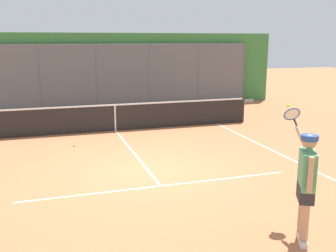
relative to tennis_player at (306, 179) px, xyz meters
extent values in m
plane|color=#B76B42|center=(1.49, -4.05, -1.06)|extent=(60.00, 60.00, 0.00)
cube|color=white|center=(1.49, -3.01, -1.05)|extent=(6.17, 0.05, 0.01)
cube|color=white|center=(-2.46, -3.53, -1.05)|extent=(0.05, 10.39, 0.01)
cube|color=white|center=(1.49, -5.87, -1.05)|extent=(0.05, 5.71, 0.01)
cylinder|color=#565B60|center=(-6.07, -13.43, 0.45)|extent=(0.07, 0.07, 3.01)
cylinder|color=#565B60|center=(-3.55, -13.43, 0.45)|extent=(0.07, 0.07, 3.01)
cylinder|color=#565B60|center=(-1.03, -13.43, 0.45)|extent=(0.07, 0.07, 3.01)
cylinder|color=#565B60|center=(1.49, -13.43, 0.45)|extent=(0.07, 0.07, 3.01)
cylinder|color=#565B60|center=(4.01, -13.43, 0.45)|extent=(0.07, 0.07, 3.01)
cylinder|color=#565B60|center=(1.49, -13.43, 1.91)|extent=(15.11, 0.05, 0.05)
cube|color=#565B60|center=(1.49, -13.43, 0.45)|extent=(15.11, 0.02, 3.01)
cube|color=#387A3D|center=(1.49, -14.08, 0.69)|extent=(18.11, 0.90, 3.50)
cube|color=silver|center=(1.49, -13.25, -0.98)|extent=(16.11, 0.18, 0.15)
cylinder|color=#2D2D2D|center=(-3.58, -8.73, -0.52)|extent=(0.09, 0.09, 1.07)
cube|color=black|center=(1.49, -8.73, -0.60)|extent=(10.06, 0.02, 0.91)
cube|color=white|center=(1.49, -8.73, -0.12)|extent=(10.06, 0.04, 0.05)
cube|color=white|center=(1.49, -8.73, -0.60)|extent=(0.05, 0.04, 0.91)
cube|color=silver|center=(0.07, 0.14, -1.01)|extent=(0.22, 0.28, 0.09)
cylinder|color=tan|center=(0.07, 0.14, -0.56)|extent=(0.13, 0.13, 0.82)
cube|color=silver|center=(-0.06, -0.10, -1.01)|extent=(0.22, 0.28, 0.09)
cylinder|color=tan|center=(-0.06, -0.10, -0.56)|extent=(0.13, 0.13, 0.82)
cube|color=#28282D|center=(0.01, 0.02, -0.22)|extent=(0.40, 0.49, 0.26)
cube|color=#4C9E6B|center=(0.01, 0.02, 0.15)|extent=(0.43, 0.55, 0.60)
cylinder|color=tan|center=(0.15, 0.29, 0.18)|extent=(0.08, 0.08, 0.55)
cylinder|color=tan|center=(-0.17, -0.42, 0.57)|extent=(0.16, 0.41, 0.30)
sphere|color=tan|center=(0.01, 0.02, 0.61)|extent=(0.23, 0.23, 0.23)
cylinder|color=#284C93|center=(0.01, 0.02, 0.67)|extent=(0.35, 0.35, 0.09)
cube|color=#284C93|center=(-0.05, -0.09, 0.64)|extent=(0.27, 0.27, 0.02)
cylinder|color=black|center=(-0.23, -0.67, 0.74)|extent=(0.07, 0.17, 0.13)
torus|color=#28569E|center=(-0.26, -0.85, 0.86)|extent=(0.32, 0.24, 0.26)
cylinder|color=silver|center=(-0.26, -0.85, 0.86)|extent=(0.27, 0.19, 0.21)
sphere|color=#CCDB33|center=(-0.30, -1.03, 0.98)|extent=(0.07, 0.07, 0.07)
sphere|color=#C1D138|center=(3.07, -7.00, -1.02)|extent=(0.07, 0.07, 0.07)
camera|label=1|loc=(3.82, 4.92, 2.13)|focal=42.09mm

